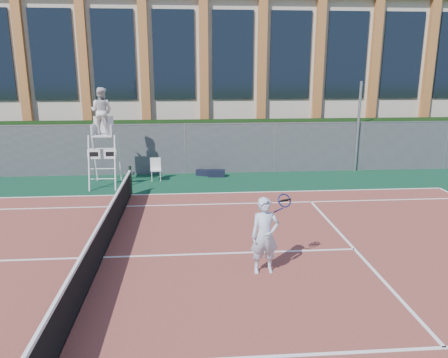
{
  "coord_description": "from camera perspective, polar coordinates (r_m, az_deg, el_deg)",
  "views": [
    {
      "loc": [
        2.2,
        -10.18,
        4.58
      ],
      "look_at": [
        3.25,
        3.0,
        1.2
      ],
      "focal_mm": 35.0,
      "sensor_mm": 36.0,
      "label": 1
    }
  ],
  "objects": [
    {
      "name": "ground",
      "position": [
        11.38,
        -15.56,
        -9.97
      ],
      "size": [
        120.0,
        120.0,
        0.0
      ],
      "primitive_type": "plane",
      "color": "#233814"
    },
    {
      "name": "apron",
      "position": [
        12.28,
        -14.7,
        -8.05
      ],
      "size": [
        36.0,
        20.0,
        0.01
      ],
      "primitive_type": "cube",
      "color": "#0D3925",
      "rests_on": "ground"
    },
    {
      "name": "tennis_court",
      "position": [
        11.37,
        -15.56,
        -9.88
      ],
      "size": [
        23.77,
        10.97,
        0.02
      ],
      "primitive_type": "cube",
      "color": "brown",
      "rests_on": "apron"
    },
    {
      "name": "tennis_net",
      "position": [
        11.17,
        -15.74,
        -7.46
      ],
      "size": [
        0.1,
        11.3,
        1.1
      ],
      "color": "black",
      "rests_on": "ground"
    },
    {
      "name": "fence",
      "position": [
        19.42,
        -11.02,
        3.74
      ],
      "size": [
        40.0,
        0.06,
        2.2
      ],
      "primitive_type": null,
      "color": "#595E60",
      "rests_on": "ground"
    },
    {
      "name": "hedge",
      "position": [
        20.59,
        -10.66,
        4.35
      ],
      "size": [
        40.0,
        1.4,
        2.2
      ],
      "primitive_type": "cube",
      "color": "black",
      "rests_on": "ground"
    },
    {
      "name": "building",
      "position": [
        28.22,
        -9.28,
        13.26
      ],
      "size": [
        45.0,
        10.6,
        8.22
      ],
      "color": "beige",
      "rests_on": "ground"
    },
    {
      "name": "steel_pole",
      "position": [
        20.48,
        17.1,
        6.49
      ],
      "size": [
        0.12,
        0.12,
        4.02
      ],
      "primitive_type": "cylinder",
      "color": "#9EA0A5",
      "rests_on": "ground"
    },
    {
      "name": "umpire_chair",
      "position": [
        17.64,
        -15.68,
        8.2
      ],
      "size": [
        1.09,
        1.68,
        3.91
      ],
      "color": "white",
      "rests_on": "ground"
    },
    {
      "name": "plastic_chair",
      "position": [
        18.36,
        -8.91,
        1.52
      ],
      "size": [
        0.47,
        0.47,
        0.94
      ],
      "color": "silver",
      "rests_on": "apron"
    },
    {
      "name": "sports_bag_near",
      "position": [
        18.83,
        -0.98,
        0.77
      ],
      "size": [
        0.75,
        0.36,
        0.31
      ],
      "primitive_type": "cube",
      "rotation": [
        0.0,
        0.0,
        -0.1
      ],
      "color": "black",
      "rests_on": "apron"
    },
    {
      "name": "sports_bag_far",
      "position": [
        19.07,
        -2.68,
        0.84
      ],
      "size": [
        0.7,
        0.5,
        0.26
      ],
      "primitive_type": "cube",
      "rotation": [
        0.0,
        0.0,
        -0.4
      ],
      "color": "black",
      "rests_on": "apron"
    },
    {
      "name": "tennis_player",
      "position": [
        9.93,
        5.37,
        -7.35
      ],
      "size": [
        1.0,
        0.69,
        1.78
      ],
      "color": "silver",
      "rests_on": "tennis_court"
    }
  ]
}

